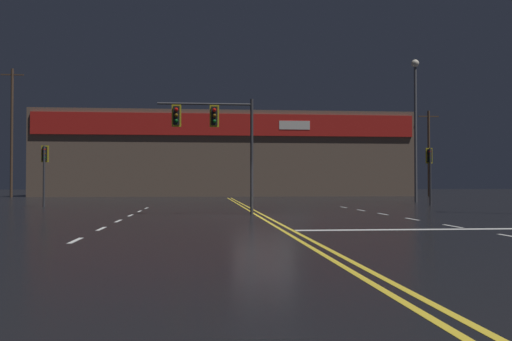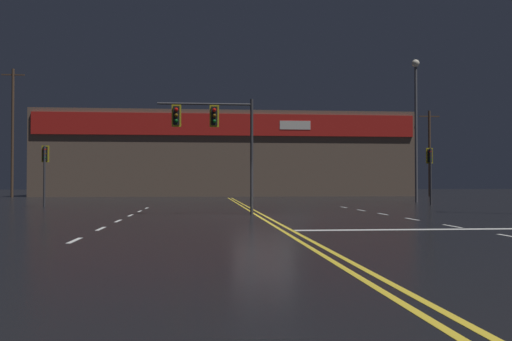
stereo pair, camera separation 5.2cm
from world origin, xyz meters
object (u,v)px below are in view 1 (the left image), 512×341
at_px(traffic_signal_corner_northeast, 430,163).
at_px(traffic_signal_median, 213,126).
at_px(traffic_signal_corner_northwest, 45,162).
at_px(streetlight_near_left, 415,112).

bearing_deg(traffic_signal_corner_northeast, traffic_signal_median, -146.24).
bearing_deg(traffic_signal_corner_northeast, traffic_signal_corner_northwest, -179.81).
height_order(traffic_signal_median, traffic_signal_corner_northeast, traffic_signal_median).
relative_size(traffic_signal_median, streetlight_near_left, 0.50).
relative_size(traffic_signal_corner_northwest, traffic_signal_corner_northeast, 1.00).
distance_m(traffic_signal_median, traffic_signal_corner_northeast, 16.78).
bearing_deg(traffic_signal_corner_northwest, traffic_signal_median, -43.25).
height_order(traffic_signal_corner_northeast, streetlight_near_left, streetlight_near_left).
xyz_separation_m(traffic_signal_median, traffic_signal_corner_northeast, (13.91, 9.30, -1.30)).
distance_m(traffic_signal_corner_northwest, traffic_signal_corner_northeast, 23.70).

